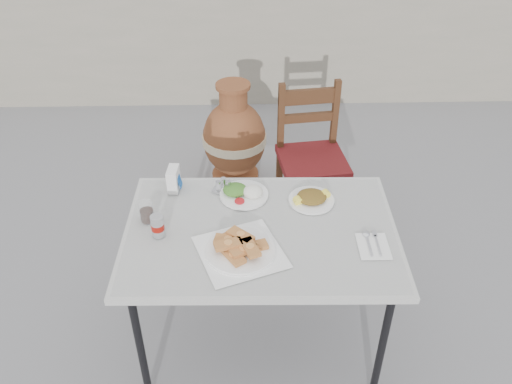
{
  "coord_description": "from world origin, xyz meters",
  "views": [
    {
      "loc": [
        -0.1,
        -1.82,
        2.14
      ],
      "look_at": [
        -0.05,
        -0.06,
        0.85
      ],
      "focal_mm": 38.0,
      "sensor_mm": 36.0,
      "label": 1
    }
  ],
  "objects_px": {
    "chair": "(311,156)",
    "terracotta_urn": "(234,139)",
    "salad_chopped_plate": "(312,198)",
    "soda_can": "(158,226)",
    "napkin_holder": "(174,179)",
    "condiment_caddy": "(223,187)",
    "cafe_table": "(261,238)",
    "pide_plate": "(240,247)",
    "cola_glass": "(147,213)",
    "salad_rice_plate": "(243,192)"
  },
  "relations": [
    {
      "from": "pide_plate",
      "to": "cola_glass",
      "type": "height_order",
      "value": "cola_glass"
    },
    {
      "from": "salad_chopped_plate",
      "to": "soda_can",
      "type": "bearing_deg",
      "value": -161.92
    },
    {
      "from": "condiment_caddy",
      "to": "terracotta_urn",
      "type": "relative_size",
      "value": 0.15
    },
    {
      "from": "cola_glass",
      "to": "salad_rice_plate",
      "type": "bearing_deg",
      "value": 21.78
    },
    {
      "from": "salad_rice_plate",
      "to": "cola_glass",
      "type": "height_order",
      "value": "cola_glass"
    },
    {
      "from": "pide_plate",
      "to": "cola_glass",
      "type": "bearing_deg",
      "value": 151.96
    },
    {
      "from": "chair",
      "to": "terracotta_urn",
      "type": "distance_m",
      "value": 0.6
    },
    {
      "from": "pide_plate",
      "to": "chair",
      "type": "height_order",
      "value": "chair"
    },
    {
      "from": "cafe_table",
      "to": "salad_rice_plate",
      "type": "xyz_separation_m",
      "value": [
        -0.07,
        0.24,
        0.07
      ]
    },
    {
      "from": "soda_can",
      "to": "condiment_caddy",
      "type": "bearing_deg",
      "value": 49.14
    },
    {
      "from": "cafe_table",
      "to": "napkin_holder",
      "type": "relative_size",
      "value": 10.43
    },
    {
      "from": "cafe_table",
      "to": "pide_plate",
      "type": "relative_size",
      "value": 2.86
    },
    {
      "from": "napkin_holder",
      "to": "cafe_table",
      "type": "bearing_deg",
      "value": -32.45
    },
    {
      "from": "cola_glass",
      "to": "cafe_table",
      "type": "bearing_deg",
      "value": -8.75
    },
    {
      "from": "napkin_holder",
      "to": "chair",
      "type": "distance_m",
      "value": 1.02
    },
    {
      "from": "salad_rice_plate",
      "to": "condiment_caddy",
      "type": "distance_m",
      "value": 0.1
    },
    {
      "from": "cafe_table",
      "to": "condiment_caddy",
      "type": "bearing_deg",
      "value": 120.14
    },
    {
      "from": "chair",
      "to": "cafe_table",
      "type": "bearing_deg",
      "value": -116.37
    },
    {
      "from": "cafe_table",
      "to": "cola_glass",
      "type": "height_order",
      "value": "cola_glass"
    },
    {
      "from": "condiment_caddy",
      "to": "cola_glass",
      "type": "bearing_deg",
      "value": -147.47
    },
    {
      "from": "cafe_table",
      "to": "salad_rice_plate",
      "type": "height_order",
      "value": "salad_rice_plate"
    },
    {
      "from": "cafe_table",
      "to": "cola_glass",
      "type": "xyz_separation_m",
      "value": [
        -0.48,
        0.07,
        0.09
      ]
    },
    {
      "from": "salad_rice_plate",
      "to": "chair",
      "type": "xyz_separation_m",
      "value": [
        0.4,
        0.72,
        -0.27
      ]
    },
    {
      "from": "cola_glass",
      "to": "soda_can",
      "type": "bearing_deg",
      "value": -58.87
    },
    {
      "from": "terracotta_urn",
      "to": "salad_chopped_plate",
      "type": "bearing_deg",
      "value": -72.62
    },
    {
      "from": "soda_can",
      "to": "napkin_holder",
      "type": "height_order",
      "value": "napkin_holder"
    },
    {
      "from": "condiment_caddy",
      "to": "terracotta_urn",
      "type": "distance_m",
      "value": 1.12
    },
    {
      "from": "salad_chopped_plate",
      "to": "condiment_caddy",
      "type": "height_order",
      "value": "condiment_caddy"
    },
    {
      "from": "soda_can",
      "to": "chair",
      "type": "distance_m",
      "value": 1.27
    },
    {
      "from": "terracotta_urn",
      "to": "chair",
      "type": "bearing_deg",
      "value": -39.49
    },
    {
      "from": "salad_rice_plate",
      "to": "napkin_holder",
      "type": "bearing_deg",
      "value": 168.9
    },
    {
      "from": "soda_can",
      "to": "chair",
      "type": "bearing_deg",
      "value": 52.61
    },
    {
      "from": "cafe_table",
      "to": "salad_rice_plate",
      "type": "relative_size",
      "value": 5.23
    },
    {
      "from": "chair",
      "to": "terracotta_urn",
      "type": "bearing_deg",
      "value": 133.15
    },
    {
      "from": "condiment_caddy",
      "to": "chair",
      "type": "xyz_separation_m",
      "value": [
        0.49,
        0.68,
        -0.27
      ]
    },
    {
      "from": "salad_rice_plate",
      "to": "napkin_holder",
      "type": "xyz_separation_m",
      "value": [
        -0.31,
        0.06,
        0.04
      ]
    },
    {
      "from": "salad_chopped_plate",
      "to": "soda_can",
      "type": "distance_m",
      "value": 0.68
    },
    {
      "from": "soda_can",
      "to": "condiment_caddy",
      "type": "distance_m",
      "value": 0.4
    },
    {
      "from": "cafe_table",
      "to": "salad_rice_plate",
      "type": "distance_m",
      "value": 0.26
    },
    {
      "from": "condiment_caddy",
      "to": "chair",
      "type": "bearing_deg",
      "value": 54.24
    },
    {
      "from": "napkin_holder",
      "to": "pide_plate",
      "type": "bearing_deg",
      "value": -50.02
    },
    {
      "from": "cafe_table",
      "to": "pide_plate",
      "type": "distance_m",
      "value": 0.18
    },
    {
      "from": "napkin_holder",
      "to": "chair",
      "type": "bearing_deg",
      "value": 47.89
    },
    {
      "from": "salad_chopped_plate",
      "to": "soda_can",
      "type": "relative_size",
      "value": 2.1
    },
    {
      "from": "salad_rice_plate",
      "to": "salad_chopped_plate",
      "type": "relative_size",
      "value": 1.08
    },
    {
      "from": "napkin_holder",
      "to": "condiment_caddy",
      "type": "xyz_separation_m",
      "value": [
        0.22,
        -0.02,
        -0.03
      ]
    },
    {
      "from": "cola_glass",
      "to": "napkin_holder",
      "type": "height_order",
      "value": "napkin_holder"
    },
    {
      "from": "napkin_holder",
      "to": "salad_chopped_plate",
      "type": "bearing_deg",
      "value": -4.78
    },
    {
      "from": "chair",
      "to": "napkin_holder",
      "type": "bearing_deg",
      "value": -144.75
    },
    {
      "from": "cafe_table",
      "to": "chair",
      "type": "xyz_separation_m",
      "value": [
        0.33,
        0.95,
        -0.2
      ]
    }
  ]
}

